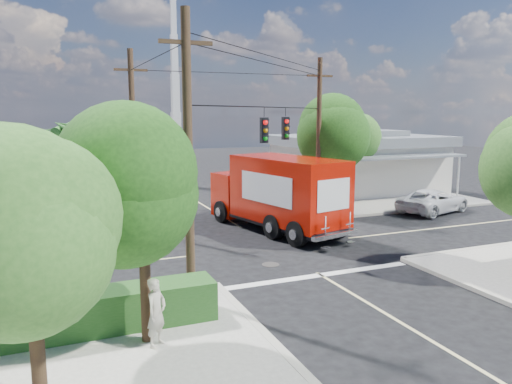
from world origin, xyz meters
TOP-DOWN VIEW (x-y plane):
  - ground at (0.00, 0.00)m, footprint 120.00×120.00m
  - sidewalk_ne at (10.88, 10.88)m, footprint 14.12×14.12m
  - sidewalk_nw at (-10.88, 10.88)m, footprint 14.12×14.12m
  - road_markings at (0.00, -1.47)m, footprint 32.00×32.00m
  - building_ne at (12.50, 11.97)m, footprint 11.80×10.20m
  - radio_tower at (0.50, 20.00)m, footprint 0.80×0.80m
  - tree_sw_front at (-6.99, -7.54)m, footprint 3.88×3.78m
  - tree_sw_back at (-9.49, -10.04)m, footprint 3.56×3.42m
  - tree_ne_front at (7.21, 6.76)m, footprint 4.21×4.14m
  - tree_ne_back at (9.81, 8.96)m, footprint 3.77×3.66m
  - palm_nw_front at (-7.50, 7.50)m, footprint 3.01×3.08m
  - palm_nw_back at (-9.50, 9.00)m, footprint 3.01×3.08m
  - utility_poles at (-1.58, 1.60)m, footprint 12.00×10.68m
  - picket_fence at (-7.80, -5.60)m, footprint 5.94×0.06m
  - hedge_sw at (-8.00, -6.40)m, footprint 6.20×1.20m
  - vending_boxes at (6.50, 6.20)m, footprint 1.90×0.50m
  - delivery_truck at (1.48, 2.73)m, footprint 4.56×9.12m
  - parked_car at (12.14, 3.36)m, footprint 5.54×3.71m
  - pedestrian at (-6.82, -7.89)m, footprint 0.76×0.75m

SIDE VIEW (x-z plane):
  - ground at x=0.00m, z-range 0.00..0.00m
  - road_markings at x=0.00m, z-range 0.00..0.01m
  - sidewalk_ne at x=10.88m, z-range 0.00..0.14m
  - sidewalk_nw at x=-10.88m, z-range 0.00..0.14m
  - picket_fence at x=-7.80m, z-range 0.18..1.18m
  - hedge_sw at x=-8.00m, z-range 0.14..1.24m
  - vending_boxes at x=6.50m, z-range 0.14..1.24m
  - parked_car at x=12.14m, z-range 0.00..1.41m
  - pedestrian at x=-6.82m, z-range 0.14..1.91m
  - delivery_truck at x=1.48m, z-range 0.03..3.83m
  - building_ne at x=12.50m, z-range 0.07..4.57m
  - tree_sw_back at x=-9.49m, z-range 1.19..6.60m
  - tree_ne_back at x=9.81m, z-range 1.27..7.10m
  - tree_sw_front at x=-6.99m, z-range 1.32..7.35m
  - palm_nw_back at x=-9.50m, z-range 2.08..7.27m
  - utility_poles at x=-1.58m, z-range 0.17..9.17m
  - tree_ne_front at x=7.21m, z-range 1.44..8.09m
  - palm_nw_front at x=-7.50m, z-range 2.25..7.84m
  - radio_tower at x=0.50m, z-range -2.86..14.14m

